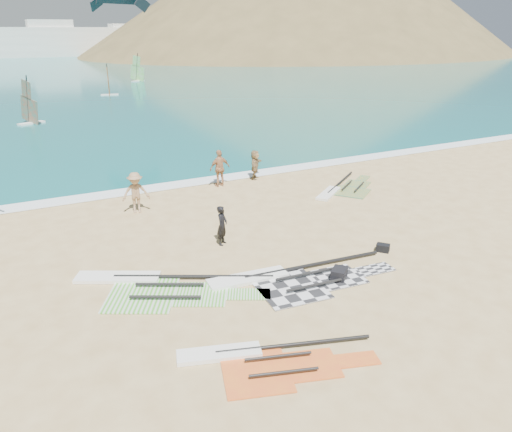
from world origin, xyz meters
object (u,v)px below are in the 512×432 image
beachgoer_right (255,165)px  gear_bag_near (339,274)px  rig_green (154,286)px  rig_grey (290,279)px  gear_bag_far (383,248)px  rig_orange (343,189)px  rig_red (261,360)px  beachgoer_mid (136,193)px  beachgoer_back (220,168)px  person_wetsuit (222,225)px

beachgoer_right → gear_bag_near: bearing=-155.0°
rig_green → gear_bag_near: size_ratio=9.78×
rig_grey → gear_bag_far: gear_bag_far is taller
gear_bag_near → beachgoer_right: (2.98, 11.61, 0.60)m
rig_orange → rig_green: bearing=168.8°
rig_grey → rig_red: 4.38m
rig_green → beachgoer_mid: size_ratio=3.20×
beachgoer_back → beachgoer_right: bearing=-174.6°
rig_grey → gear_bag_near: gear_bag_near is taller
rig_red → person_wetsuit: (2.10, 6.98, 0.71)m
rig_red → beachgoer_mid: bearing=106.6°
rig_grey → rig_orange: (7.39, 6.99, -0.00)m
beachgoer_mid → person_wetsuit: bearing=-59.1°
rig_grey → gear_bag_near: 1.60m
rig_red → rig_grey: bearing=66.5°
rig_orange → rig_red: size_ratio=1.01×
gear_bag_far → person_wetsuit: (-4.94, 3.34, 0.62)m
beachgoer_right → beachgoer_mid: bearing=147.1°
rig_green → person_wetsuit: bearing=60.2°
rig_green → beachgoer_right: 12.62m
rig_orange → person_wetsuit: (-8.16, -3.32, 0.71)m
rig_red → gear_bag_near: (4.29, 2.61, 0.14)m
rig_grey → gear_bag_far: bearing=9.4°
person_wetsuit → beachgoer_mid: 5.33m
rig_red → beachgoer_mid: (0.17, 11.94, 0.87)m
person_wetsuit → beachgoer_right: (5.18, 7.24, 0.03)m
rig_orange → beachgoer_mid: size_ratio=2.69×
beachgoer_right → gear_bag_far: bearing=-141.9°
rig_grey → beachgoer_right: 11.79m
gear_bag_near → rig_green: bearing=157.4°
beachgoer_back → rig_grey: bearing=74.1°
rig_red → beachgoer_right: (7.28, 14.21, 0.74)m
gear_bag_far → person_wetsuit: size_ratio=0.31×
rig_grey → beachgoer_back: (2.17, 10.52, 0.91)m
rig_orange → beachgoer_mid: (-10.09, 1.65, 0.87)m
beachgoer_mid → gear_bag_near: bearing=-56.5°
rig_green → rig_orange: (11.45, 5.40, -0.00)m
beachgoer_right → rig_grey: bearing=-162.6°
rig_red → beachgoer_mid: size_ratio=2.65×
beachgoer_mid → rig_green: bearing=-91.3°
gear_bag_far → beachgoer_back: (-2.00, 10.19, 0.82)m
rig_grey → rig_green: same height
beachgoer_mid → beachgoer_back: (4.86, 1.89, 0.04)m
rig_grey → person_wetsuit: bearing=106.7°
rig_orange → rig_red: rig_orange is taller
rig_orange → rig_red: (-10.26, -10.30, -0.00)m
gear_bag_far → beachgoer_right: beachgoer_right is taller
rig_red → beachgoer_right: 15.98m
rig_green → beachgoer_right: bearing=75.6°
person_wetsuit → beachgoer_right: size_ratio=0.97×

